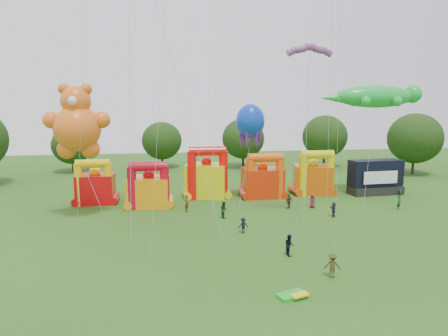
{
  "coord_description": "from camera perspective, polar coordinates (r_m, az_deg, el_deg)",
  "views": [
    {
      "loc": [
        -7.5,
        -22.69,
        12.44
      ],
      "look_at": [
        -1.41,
        18.0,
        5.8
      ],
      "focal_mm": 32.0,
      "sensor_mm": 36.0,
      "label": 1
    }
  ],
  "objects": [
    {
      "name": "ground",
      "position": [
        26.94,
        9.14,
        -18.46
      ],
      "size": [
        160.0,
        160.0,
        0.0
      ],
      "primitive_type": "plane",
      "color": "#2B4F16",
      "rests_on": "ground"
    },
    {
      "name": "tree_ring",
      "position": [
        24.91,
        6.58,
        -5.26
      ],
      "size": [
        119.99,
        122.05,
        12.07
      ],
      "color": "#352314",
      "rests_on": "ground"
    },
    {
      "name": "bouncy_castle_0",
      "position": [
        52.68,
        -17.9,
        -2.49
      ],
      "size": [
        4.54,
        3.65,
        5.75
      ],
      "color": "red",
      "rests_on": "ground"
    },
    {
      "name": "bouncy_castle_1",
      "position": [
        49.53,
        -10.68,
        -2.96
      ],
      "size": [
        5.32,
        4.44,
        5.7
      ],
      "color": "orange",
      "rests_on": "ground"
    },
    {
      "name": "bouncy_castle_2",
      "position": [
        53.52,
        -2.48,
        -1.39
      ],
      "size": [
        6.2,
        5.44,
        6.98
      ],
      "color": "yellow",
      "rests_on": "ground"
    },
    {
      "name": "bouncy_castle_3",
      "position": [
        53.77,
        5.57,
        -1.72
      ],
      "size": [
        5.25,
        4.26,
        6.11
      ],
      "color": "red",
      "rests_on": "ground"
    },
    {
      "name": "bouncy_castle_4",
      "position": [
        56.97,
        12.64,
        -1.24
      ],
      "size": [
        5.84,
        5.1,
        6.23
      ],
      "color": "#CF500B",
      "rests_on": "ground"
    },
    {
      "name": "stage_trailer",
      "position": [
        59.27,
        20.82,
        -1.28
      ],
      "size": [
        7.48,
        3.24,
        4.81
      ],
      "color": "black",
      "rests_on": "ground"
    },
    {
      "name": "teddy_bear_kite",
      "position": [
        44.97,
        -19.86,
        4.24
      ],
      "size": [
        6.88,
        4.89,
        14.68
      ],
      "color": "orange",
      "rests_on": "ground"
    },
    {
      "name": "gecko_kite",
      "position": [
        56.76,
        20.32,
        4.93
      ],
      "size": [
        14.74,
        8.01,
        15.06
      ],
      "color": "green",
      "rests_on": "ground"
    },
    {
      "name": "octopus_kite",
      "position": [
        51.09,
        3.36,
        2.59
      ],
      "size": [
        4.17,
        6.28,
        12.52
      ],
      "color": "#0C3ABD",
      "rests_on": "ground"
    },
    {
      "name": "parafoil_kites",
      "position": [
        36.88,
        -5.19,
        9.34
      ],
      "size": [
        22.29,
        13.55,
        28.96
      ],
      "color": "#F1340B",
      "rests_on": "ground"
    },
    {
      "name": "diamond_kites",
      "position": [
        38.8,
        0.16,
        14.3
      ],
      "size": [
        25.81,
        21.97,
        37.65
      ],
      "color": "red",
      "rests_on": "ground"
    },
    {
      "name": "folded_kite_bundle",
      "position": [
        27.58,
        9.84,
        -17.46
      ],
      "size": [
        2.21,
        1.58,
        0.31
      ],
      "color": "green",
      "rests_on": "ground"
    },
    {
      "name": "spectator_0",
      "position": [
        48.82,
        -11.38,
        -4.79
      ],
      "size": [
        0.83,
        0.58,
        1.63
      ],
      "primitive_type": "imported",
      "rotation": [
        0.0,
        0.0,
        -0.08
      ],
      "color": "#2D2742",
      "rests_on": "ground"
    },
    {
      "name": "spectator_1",
      "position": [
        46.72,
        -5.34,
        -5.07
      ],
      "size": [
        0.62,
        0.8,
        1.97
      ],
      "primitive_type": "imported",
      "rotation": [
        0.0,
        0.0,
        1.35
      ],
      "color": "maroon",
      "rests_on": "ground"
    },
    {
      "name": "spectator_2",
      "position": [
        44.06,
        -0.03,
        -5.97
      ],
      "size": [
        0.95,
        1.08,
        1.86
      ],
      "primitive_type": "imported",
      "rotation": [
        0.0,
        0.0,
        1.89
      ],
      "color": "#163926",
      "rests_on": "ground"
    },
    {
      "name": "spectator_3",
      "position": [
        39.16,
        2.74,
        -8.18
      ],
      "size": [
        1.07,
        0.71,
        1.53
      ],
      "primitive_type": "imported",
      "rotation": [
        0.0,
        0.0,
        3.29
      ],
      "color": "black",
      "rests_on": "ground"
    },
    {
      "name": "spectator_4",
      "position": [
        48.55,
        9.25,
        -4.72
      ],
      "size": [
        1.11,
        0.91,
        1.77
      ],
      "primitive_type": "imported",
      "rotation": [
        0.0,
        0.0,
        3.7
      ],
      "color": "#412E1A",
      "rests_on": "ground"
    },
    {
      "name": "spectator_5",
      "position": [
        46.25,
        15.37,
        -5.72
      ],
      "size": [
        0.6,
        1.56,
        1.64
      ],
      "primitive_type": "imported",
      "rotation": [
        0.0,
        0.0,
        4.63
      ],
      "color": "#2A243C",
      "rests_on": "ground"
    },
    {
      "name": "spectator_6",
      "position": [
        49.37,
        12.51,
        -4.67
      ],
      "size": [
        0.96,
        0.89,
        1.64
      ],
      "primitive_type": "imported",
      "rotation": [
        0.0,
        0.0,
        5.66
      ],
      "color": "maroon",
      "rests_on": "ground"
    },
    {
      "name": "spectator_7",
      "position": [
        51.85,
        23.72,
        -4.51
      ],
      "size": [
        0.76,
        0.69,
        1.74
      ],
      "primitive_type": "imported",
      "rotation": [
        0.0,
        0.0,
        0.57
      ],
      "color": "#1B4420",
      "rests_on": "ground"
    },
    {
      "name": "spectator_8",
      "position": [
        34.06,
        9.3,
        -10.78
      ],
      "size": [
        0.73,
        0.9,
        1.77
      ],
      "primitive_type": "imported",
      "rotation": [
        0.0,
        0.0,
        1.64
      ],
      "color": "black",
      "rests_on": "ground"
    },
    {
      "name": "spectator_9",
      "position": [
        30.63,
        15.21,
        -13.27
      ],
      "size": [
        1.34,
        1.05,
        1.83
      ],
      "primitive_type": "imported",
      "rotation": [
        0.0,
        0.0,
        2.79
      ],
      "color": "#403B19",
      "rests_on": "ground"
    }
  ]
}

